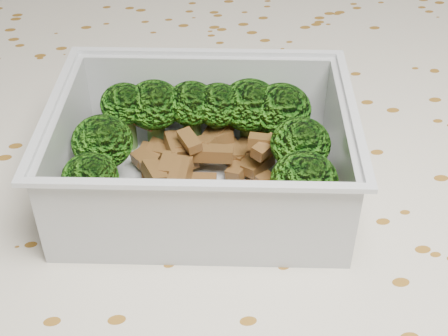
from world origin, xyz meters
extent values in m
cube|color=brown|center=(0.00, 0.00, 0.73)|extent=(1.40, 0.90, 0.04)
cube|color=beige|center=(0.00, 0.00, 0.75)|extent=(1.46, 0.96, 0.01)
cube|color=beige|center=(0.00, 0.48, 0.66)|extent=(1.46, 0.01, 0.18)
cube|color=silver|center=(-0.02, 0.01, 0.76)|extent=(0.19, 0.16, 0.00)
cube|color=silver|center=(0.00, 0.07, 0.79)|extent=(0.17, 0.04, 0.06)
cube|color=silver|center=(-0.03, -0.05, 0.79)|extent=(0.17, 0.04, 0.06)
cube|color=silver|center=(0.07, 0.00, 0.79)|extent=(0.03, 0.12, 0.06)
cube|color=silver|center=(-0.10, 0.03, 0.79)|extent=(0.03, 0.12, 0.06)
cube|color=silver|center=(0.00, 0.08, 0.82)|extent=(0.18, 0.04, 0.00)
cube|color=silver|center=(-0.03, -0.05, 0.82)|extent=(0.18, 0.04, 0.00)
cube|color=silver|center=(0.07, 0.00, 0.82)|extent=(0.03, 0.13, 0.00)
cube|color=silver|center=(-0.10, 0.03, 0.82)|extent=(0.03, 0.13, 0.00)
cylinder|color=#608C3F|center=(-0.06, 0.06, 0.77)|extent=(0.01, 0.01, 0.02)
ellipsoid|color=#358014|center=(-0.06, 0.06, 0.79)|extent=(0.03, 0.03, 0.03)
cylinder|color=#608C3F|center=(-0.04, 0.06, 0.77)|extent=(0.01, 0.01, 0.02)
ellipsoid|color=#358014|center=(-0.04, 0.06, 0.79)|extent=(0.04, 0.04, 0.03)
cylinder|color=#608C3F|center=(-0.02, 0.06, 0.77)|extent=(0.01, 0.01, 0.02)
ellipsoid|color=#358014|center=(-0.02, 0.06, 0.79)|extent=(0.03, 0.03, 0.03)
cylinder|color=#608C3F|center=(0.00, 0.05, 0.77)|extent=(0.01, 0.01, 0.02)
ellipsoid|color=#358014|center=(0.00, 0.05, 0.79)|extent=(0.03, 0.03, 0.03)
cylinder|color=#608C3F|center=(0.02, 0.05, 0.77)|extent=(0.01, 0.01, 0.02)
ellipsoid|color=#358014|center=(0.02, 0.05, 0.79)|extent=(0.04, 0.04, 0.03)
cylinder|color=#608C3F|center=(0.04, 0.04, 0.77)|extent=(0.01, 0.01, 0.02)
ellipsoid|color=#358014|center=(0.04, 0.04, 0.79)|extent=(0.04, 0.04, 0.03)
cylinder|color=#608C3F|center=(-0.07, 0.02, 0.77)|extent=(0.01, 0.01, 0.02)
ellipsoid|color=#358014|center=(-0.07, 0.02, 0.79)|extent=(0.04, 0.04, 0.03)
cylinder|color=#608C3F|center=(0.04, 0.00, 0.77)|extent=(0.01, 0.01, 0.02)
ellipsoid|color=#358014|center=(0.04, 0.00, 0.79)|extent=(0.04, 0.04, 0.03)
cylinder|color=#608C3F|center=(-0.08, -0.01, 0.77)|extent=(0.01, 0.01, 0.02)
ellipsoid|color=#358014|center=(-0.08, -0.01, 0.79)|extent=(0.03, 0.03, 0.03)
cylinder|color=#608C3F|center=(0.04, -0.03, 0.77)|extent=(0.01, 0.01, 0.02)
ellipsoid|color=#358014|center=(0.04, -0.03, 0.79)|extent=(0.04, 0.04, 0.03)
cube|color=brown|center=(0.00, 0.05, 0.77)|extent=(0.02, 0.03, 0.01)
cube|color=brown|center=(-0.01, 0.02, 0.78)|extent=(0.03, 0.02, 0.01)
cube|color=brown|center=(-0.04, 0.02, 0.77)|extent=(0.01, 0.02, 0.01)
cube|color=brown|center=(-0.02, 0.03, 0.78)|extent=(0.02, 0.01, 0.01)
cube|color=brown|center=(0.00, 0.04, 0.78)|extent=(0.03, 0.03, 0.01)
cube|color=brown|center=(0.01, 0.03, 0.77)|extent=(0.01, 0.02, 0.01)
cube|color=brown|center=(-0.02, 0.04, 0.77)|extent=(0.02, 0.02, 0.01)
cube|color=brown|center=(-0.04, 0.04, 0.77)|extent=(0.03, 0.02, 0.01)
cube|color=brown|center=(-0.03, 0.04, 0.77)|extent=(0.01, 0.03, 0.01)
cube|color=brown|center=(-0.02, 0.03, 0.78)|extent=(0.01, 0.02, 0.01)
cube|color=brown|center=(-0.03, 0.01, 0.77)|extent=(0.02, 0.03, 0.01)
cube|color=brown|center=(-0.03, 0.03, 0.77)|extent=(0.03, 0.02, 0.01)
cube|color=brown|center=(-0.02, 0.01, 0.77)|extent=(0.02, 0.02, 0.01)
cube|color=brown|center=(0.03, 0.00, 0.77)|extent=(0.02, 0.02, 0.01)
cube|color=brown|center=(0.02, 0.01, 0.78)|extent=(0.02, 0.02, 0.01)
cube|color=brown|center=(-0.05, 0.06, 0.78)|extent=(0.02, 0.02, 0.01)
cube|color=brown|center=(0.01, 0.02, 0.77)|extent=(0.03, 0.03, 0.01)
cube|color=brown|center=(-0.04, 0.04, 0.77)|extent=(0.02, 0.03, 0.01)
cube|color=brown|center=(0.01, 0.03, 0.77)|extent=(0.02, 0.02, 0.01)
cube|color=brown|center=(-0.04, 0.02, 0.77)|extent=(0.02, 0.01, 0.01)
cube|color=brown|center=(-0.05, 0.03, 0.77)|extent=(0.02, 0.03, 0.01)
cube|color=brown|center=(-0.05, 0.01, 0.77)|extent=(0.02, 0.02, 0.01)
cube|color=brown|center=(0.03, 0.02, 0.79)|extent=(0.03, 0.02, 0.01)
cube|color=brown|center=(0.00, 0.04, 0.77)|extent=(0.03, 0.02, 0.01)
cube|color=brown|center=(0.02, 0.04, 0.77)|extent=(0.02, 0.03, 0.01)
cube|color=brown|center=(0.02, 0.02, 0.77)|extent=(0.02, 0.02, 0.01)
cube|color=brown|center=(-0.03, 0.00, 0.78)|extent=(0.02, 0.03, 0.01)
cylinder|color=orange|center=(-0.02, -0.02, 0.78)|extent=(0.13, 0.05, 0.03)
sphere|color=orange|center=(0.05, -0.04, 0.78)|extent=(0.03, 0.03, 0.03)
sphere|color=orange|center=(-0.08, -0.01, 0.78)|extent=(0.03, 0.03, 0.03)
camera|label=1|loc=(-0.05, -0.28, 1.02)|focal=50.00mm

